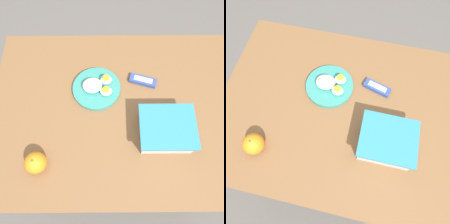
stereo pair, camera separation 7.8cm
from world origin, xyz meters
TOP-DOWN VIEW (x-y plane):
  - ground_plane at (0.00, 0.00)m, footprint 10.00×10.00m
  - table at (0.00, 0.00)m, footprint 1.05×0.75m
  - food_container at (-0.16, 0.11)m, footprint 0.20×0.17m
  - orange_fruit at (0.30, 0.22)m, footprint 0.08×0.08m
  - rice_plate at (0.10, -0.09)m, footprint 0.20×0.20m
  - candy_bar at (-0.09, -0.12)m, footprint 0.12×0.07m

SIDE VIEW (x-z plane):
  - ground_plane at x=0.00m, z-range 0.00..0.00m
  - table at x=0.00m, z-range 0.25..1.00m
  - candy_bar at x=-0.09m, z-range 0.75..0.77m
  - rice_plate at x=0.10m, z-range 0.75..0.80m
  - food_container at x=-0.16m, z-range 0.75..0.83m
  - orange_fruit at x=0.30m, z-range 0.76..0.83m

